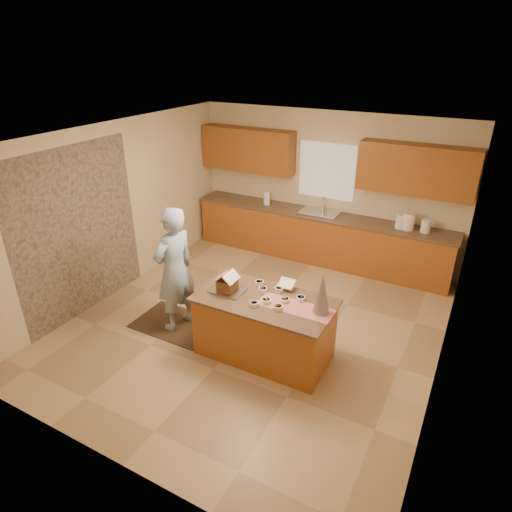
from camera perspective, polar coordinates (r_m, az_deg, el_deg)
name	(u,v)px	position (r m, az deg, el deg)	size (l,w,h in m)	color
floor	(256,323)	(6.56, -0.06, -8.74)	(5.50, 5.50, 0.00)	tan
ceiling	(255,138)	(5.50, -0.07, 15.09)	(5.50, 5.50, 0.00)	silver
wall_back	(326,187)	(8.28, 9.11, 8.87)	(5.50, 5.50, 0.00)	beige
wall_front	(101,355)	(4.03, -19.39, -12.05)	(5.50, 5.50, 0.00)	beige
wall_left	(117,210)	(7.34, -17.60, 5.74)	(5.50, 5.50, 0.00)	beige
wall_right	(455,283)	(5.32, 24.43, -3.24)	(5.50, 5.50, 0.00)	beige
stone_accent	(79,233)	(6.87, -21.99, 2.77)	(2.50, 2.50, 0.00)	gray
window_curtain	(327,171)	(8.17, 9.19, 10.82)	(1.05, 0.03, 1.00)	white
back_counter_base	(317,238)	(8.32, 7.97, 2.36)	(4.80, 0.60, 0.88)	#A05721
back_counter_top	(319,215)	(8.15, 8.17, 5.32)	(4.85, 0.63, 0.04)	brown
upper_cabinet_left	(248,150)	(8.60, -1.06, 13.61)	(1.85, 0.35, 0.80)	#975B20
upper_cabinet_right	(417,170)	(7.62, 20.11, 10.44)	(1.85, 0.35, 0.80)	#975B20
sink	(319,215)	(8.16, 8.17, 5.25)	(0.70, 0.45, 0.12)	silver
faucet	(323,204)	(8.26, 8.69, 6.74)	(0.03, 0.03, 0.28)	silver
island_base	(264,329)	(5.76, 1.07, -9.38)	(1.67, 0.83, 0.82)	#A05721
island_top	(265,300)	(5.52, 1.11, -5.76)	(1.74, 0.91, 0.04)	brown
table_runner	(295,307)	(5.36, 5.12, -6.64)	(0.93, 0.33, 0.01)	red
baking_tray	(228,290)	(5.68, -3.71, -4.45)	(0.43, 0.32, 0.02)	silver
cookbook	(287,283)	(5.69, 3.97, -3.57)	(0.20, 0.02, 0.17)	white
tinsel_tree	(322,294)	(5.18, 8.55, -4.85)	(0.20, 0.20, 0.51)	#B5B3C0
rug	(177,324)	(6.64, -10.20, -8.68)	(1.23, 0.80, 0.01)	black
boy	(175,270)	(6.15, -10.49, -1.79)	(0.66, 0.43, 1.81)	#8DA8C9
canister_a	(401,221)	(7.77, 18.27, 4.30)	(0.18, 0.18, 0.24)	white
canister_b	(408,221)	(7.75, 19.15, 4.28)	(0.20, 0.20, 0.29)	white
canister_c	(426,226)	(7.73, 21.13, 3.64)	(0.15, 0.15, 0.22)	white
paper_towel	(267,198)	(8.50, 1.42, 7.53)	(0.12, 0.12, 0.26)	white
gingerbread_house	(227,283)	(5.63, -3.74, -3.49)	(0.26, 0.26, 0.26)	brown
candy_bowls	(273,296)	(5.52, 2.21, -5.24)	(0.75, 0.60, 0.05)	gold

